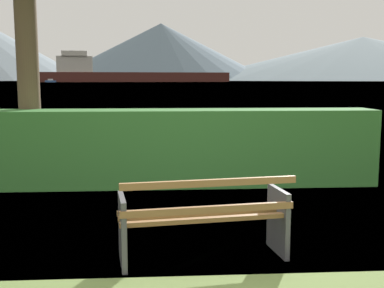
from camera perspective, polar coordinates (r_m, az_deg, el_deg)
The scene contains 7 objects.
ground_plane at distance 4.93m, azimuth 1.26°, elevation -13.42°, with size 1400.00×1400.00×0.00m, color olive.
water_surface at distance 314.13m, azimuth -3.65°, elevation 7.48°, with size 620.00×620.00×0.00m, color #7A99A8.
park_bench at distance 4.74m, azimuth 1.44°, elevation -8.88°, with size 1.73×0.80×0.87m.
hedge_row at distance 8.02m, azimuth -0.79°, elevation -0.41°, with size 6.39×0.79×1.28m, color #387A33.
cargo_ship_large at distance 274.79m, azimuth -8.43°, elevation 8.33°, with size 107.17×33.79×16.65m.
sailboat_mid at distance 252.73m, azimuth -16.59°, elevation 7.24°, with size 6.27×5.61×1.77m.
distant_hills at distance 539.22m, azimuth -5.65°, elevation 11.27°, with size 833.64×406.01×89.48m.
Camera 1 is at (-0.40, -4.58, 1.79)m, focal length 44.53 mm.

